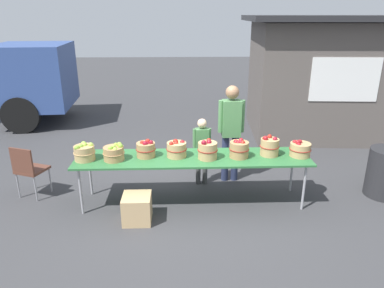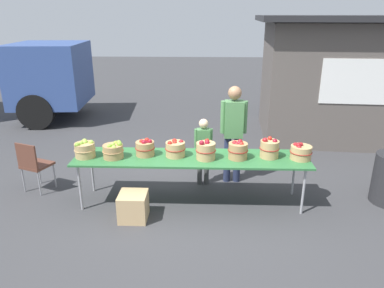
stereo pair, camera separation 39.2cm
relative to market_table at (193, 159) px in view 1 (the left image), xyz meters
name	(u,v)px [view 1 (the left image)]	position (x,y,z in m)	size (l,w,h in m)	color
ground_plane	(193,201)	(0.00, 0.00, -0.72)	(40.00, 40.00, 0.00)	#38383A
market_table	(193,159)	(0.00, 0.00, 0.00)	(3.50, 0.76, 0.75)	#2D6B38
apple_basket_green_0	(84,152)	(-1.59, -0.05, 0.15)	(0.32, 0.32, 0.27)	tan
apple_basket_green_1	(114,153)	(-1.15, -0.07, 0.14)	(0.32, 0.32, 0.25)	#A87F51
apple_basket_red_0	(146,149)	(-0.70, 0.05, 0.15)	(0.30, 0.30, 0.27)	#A87F51
apple_basket_red_1	(177,149)	(-0.24, 0.03, 0.15)	(0.31, 0.31, 0.26)	tan
apple_basket_red_2	(208,150)	(0.22, -0.06, 0.17)	(0.30, 0.30, 0.31)	tan
apple_basket_red_3	(239,149)	(0.69, -0.02, 0.16)	(0.30, 0.30, 0.28)	#A87F51
apple_basket_red_4	(269,146)	(1.16, 0.04, 0.17)	(0.29, 0.29, 0.32)	tan
apple_basket_red_5	(300,149)	(1.61, -0.01, 0.14)	(0.33, 0.33, 0.26)	tan
vendor_adult	(231,126)	(0.68, 0.77, 0.27)	(0.44, 0.23, 1.68)	#262D4C
child_customer	(202,146)	(0.18, 0.63, -0.03)	(0.31, 0.18, 1.16)	#3F3F3F
food_kiosk	(318,76)	(3.12, 3.46, 0.67)	(3.70, 3.15, 2.74)	#59514C
folding_chair	(28,167)	(-2.57, 0.26, -0.21)	(0.52, 0.52, 0.86)	brown
produce_crate	(137,209)	(-0.80, -0.53, -0.52)	(0.39, 0.39, 0.39)	tan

